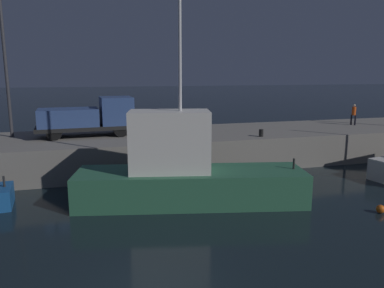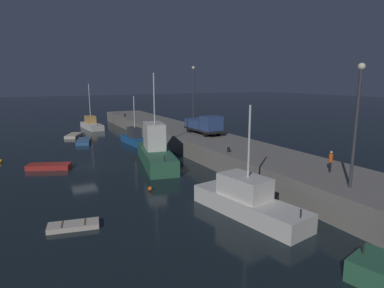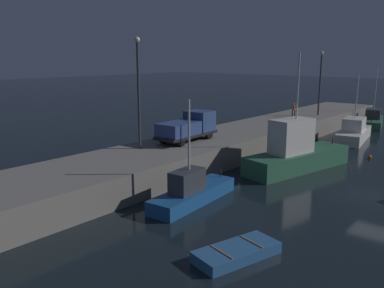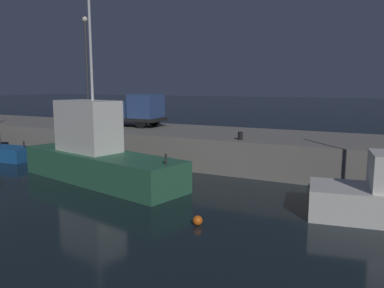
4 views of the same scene
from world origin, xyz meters
TOP-DOWN VIEW (x-y plane):
  - ground_plane at (0.00, 0.00)m, footprint 320.00×320.00m
  - pier_quay at (0.00, 14.78)m, footprint 73.58×7.19m
  - fishing_trawler_red at (-26.73, 5.96)m, footprint 7.70×2.92m
  - fishing_boat_blue at (-8.74, 8.58)m, footprint 7.41×2.51m
  - fishing_boat_white at (2.74, 7.03)m, footprint 10.83×4.91m
  - fishing_boat_grey at (18.07, 7.52)m, footprint 8.86×3.86m
  - dinghy_orange_near at (14.81, -3.02)m, footprint 1.72×3.14m
  - rowboat_white_mid at (-19.03, 1.72)m, footprint 4.41×3.23m
  - dinghy_red_small at (-0.41, -3.25)m, footprint 3.04×4.42m
  - rowboat_blue_far at (-13.00, 2.26)m, footprint 4.48×2.79m
  - mooring_buoy_near at (10.57, 3.48)m, footprint 0.37×0.37m
  - mooring_buoy_mid at (-5.57, -7.71)m, footprint 0.39×0.39m
  - lamp_post_west at (-6.08, 16.23)m, footprint 0.44×0.44m
  - lamp_post_east at (21.37, 13.19)m, footprint 0.44×0.44m
  - utility_truck at (-1.27, 15.26)m, footprint 6.27×2.55m
  - dockworker at (18.28, 15.01)m, footprint 0.41×0.41m
  - bollard_west at (-25.82, 12.02)m, footprint 0.28×0.28m
  - bollard_central at (9.04, 12.07)m, footprint 0.28×0.28m

SIDE VIEW (x-z plane):
  - ground_plane at x=0.00m, z-range 0.00..0.00m
  - dinghy_orange_near at x=14.81m, z-range -0.02..0.33m
  - mooring_buoy_near at x=10.57m, z-range 0.00..0.37m
  - mooring_buoy_mid at x=-5.57m, z-range 0.00..0.39m
  - rowboat_white_mid at x=-19.03m, z-range -0.02..0.47m
  - dinghy_red_small at x=-0.41m, z-range -0.02..0.53m
  - rowboat_blue_far at x=-13.00m, z-range -0.02..0.55m
  - fishing_boat_blue at x=-8.74m, z-range -2.57..4.09m
  - fishing_trawler_red at x=-26.73m, z-range -3.30..4.83m
  - fishing_boat_grey at x=18.07m, z-range -2.68..4.62m
  - pier_quay at x=0.00m, z-range 0.00..2.02m
  - fishing_boat_white at x=2.74m, z-range -3.34..6.21m
  - bollard_central at x=9.04m, z-range 2.02..2.48m
  - bollard_west at x=-25.82m, z-range 2.02..2.55m
  - dockworker at x=18.28m, z-range 2.13..3.74m
  - utility_truck at x=-1.27m, z-range 2.02..4.46m
  - lamp_post_east at x=21.37m, z-range 2.69..10.51m
  - lamp_post_west at x=-6.08m, z-range 2.70..11.37m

